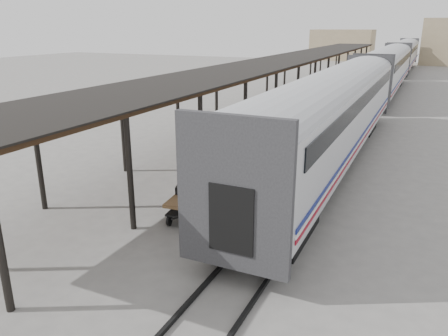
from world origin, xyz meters
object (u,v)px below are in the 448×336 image
porter (189,180)px  pedestrian (254,111)px  luggage_tug (287,108)px  baggage_cart (193,200)px

porter → pedestrian: porter is taller
luggage_tug → porter: (2.70, -20.02, 1.02)m
porter → pedestrian: 17.09m
pedestrian → porter: bearing=128.1°
baggage_cart → pedestrian: (-3.81, 15.94, 0.28)m
porter → pedestrian: size_ratio=0.87×
luggage_tug → porter: bearing=-78.7°
baggage_cart → porter: 1.24m
baggage_cart → pedestrian: bearing=96.8°
baggage_cart → luggage_tug: bearing=90.6°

